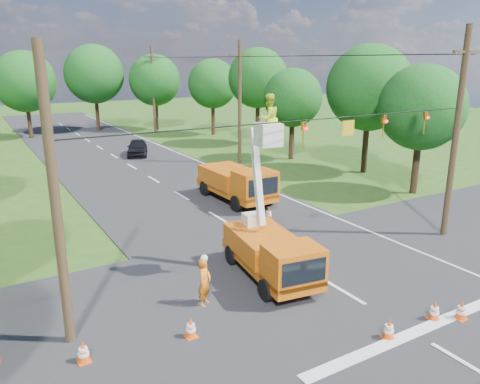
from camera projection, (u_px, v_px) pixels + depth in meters
ground at (154, 180)px, 34.13m from camera, size 140.00×140.00×0.00m
road_main at (154, 180)px, 34.13m from camera, size 12.00×100.00×0.06m
road_cross at (310, 273)px, 19.24m from camera, size 56.00×10.00×0.07m
stop_bar at (413, 334)px, 14.94m from camera, size 9.00×0.45×0.02m
edge_line at (221, 171)px, 36.88m from camera, size 0.12×90.00×0.02m
bucket_truck at (271, 241)px, 18.34m from camera, size 2.78×5.66×7.26m
second_truck at (237, 183)px, 28.63m from camera, size 2.56×6.23×2.32m
ground_worker at (205, 282)px, 16.51m from camera, size 0.77×0.74×1.77m
distant_car at (137, 148)px, 42.69m from camera, size 3.18×4.64×1.47m
traffic_cone_0 at (389, 329)px, 14.59m from camera, size 0.38×0.38×0.71m
traffic_cone_1 at (435, 311)px, 15.65m from camera, size 0.38×0.38×0.71m
traffic_cone_2 at (269, 214)px, 25.48m from camera, size 0.38×0.38×0.71m
traffic_cone_3 at (259, 197)px, 28.56m from camera, size 0.38×0.38×0.71m
traffic_cone_4 at (191, 328)px, 14.65m from camera, size 0.38×0.38×0.71m
traffic_cone_5 at (83, 352)px, 13.43m from camera, size 0.38×0.38×0.71m
traffic_cone_7 at (237, 178)px, 33.12m from camera, size 0.38×0.38×0.71m
traffic_cone_8 at (461, 310)px, 15.68m from camera, size 0.38×0.38×0.71m
pole_right_near at (456, 133)px, 22.03m from camera, size 1.80×0.30×10.00m
pole_right_mid at (240, 102)px, 38.57m from camera, size 1.80×0.30×10.00m
pole_right_far at (153, 89)px, 55.11m from camera, size 1.80×0.30×10.00m
pole_left at (55, 203)px, 13.34m from camera, size 0.30×0.30×9.00m
signal_span at (360, 126)px, 18.73m from camera, size 18.00×0.29×1.07m
tree_right_a at (422, 108)px, 29.33m from camera, size 5.40×5.40×8.28m
tree_right_b at (369, 88)px, 34.79m from camera, size 6.40×6.40×9.65m
tree_right_c at (293, 98)px, 40.00m from camera, size 5.00×5.00×7.83m
tree_right_d at (258, 78)px, 47.03m from camera, size 6.00×6.00×9.70m
tree_right_e at (213, 84)px, 53.39m from camera, size 5.60×5.60×8.63m
tree_far_a at (25, 82)px, 50.66m from camera, size 6.60×6.60×9.50m
tree_far_b at (94, 74)px, 56.08m from camera, size 7.00×7.00×10.32m
tree_far_c at (155, 80)px, 57.00m from camera, size 6.20×6.20×9.18m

